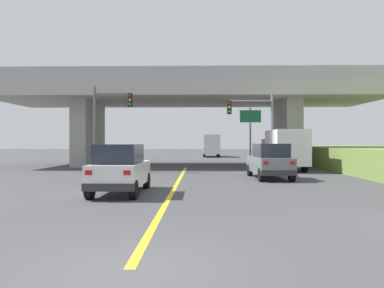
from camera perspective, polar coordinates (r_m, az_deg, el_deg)
The scene contains 10 objects.
ground at distance 33.55m, azimuth -0.77°, elevation -3.31°, with size 160.00×160.00×0.00m, color #424244.
overpass_bridge at distance 33.68m, azimuth -0.77°, elevation 6.55°, with size 33.12×10.43×7.91m.
lane_divider_stripe at distance 18.58m, azimuth -2.40°, elevation -6.21°, with size 0.20×24.61×0.01m, color yellow.
suv_lead at distance 15.59m, azimuth -10.86°, elevation -3.75°, with size 1.88×4.49×2.02m.
suv_crossing at distance 21.93m, azimuth 11.79°, elevation -2.58°, with size 2.10×4.61×2.02m.
box_truck at distance 29.02m, azimuth 13.90°, elevation -0.75°, with size 2.33×6.84×2.99m.
traffic_signal_nearside at distance 27.31m, azimuth 9.84°, elevation 3.51°, with size 3.32×0.36×5.60m.
traffic_signal_farside at distance 27.31m, azimuth -12.91°, elevation 4.07°, with size 2.80×0.36×6.09m.
highway_sign at distance 30.51m, azimuth 8.92°, elevation 3.13°, with size 1.74×0.17×4.87m.
semi_truck_distant at distance 53.60m, azimuth 2.95°, elevation -0.21°, with size 2.33×6.72×3.13m.
Camera 1 is at (1.17, -6.12, 2.11)m, focal length 34.90 mm.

